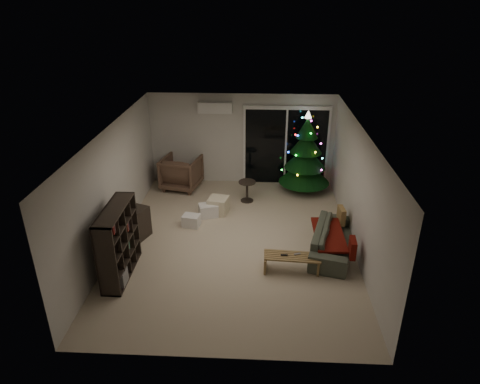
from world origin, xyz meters
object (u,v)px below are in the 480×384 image
at_px(christmas_tree, 306,152).
at_px(bookshelf, 109,242).
at_px(sofa, 333,240).
at_px(coffee_table, 292,263).
at_px(armchair, 181,173).
at_px(media_cabinet, 128,230).

bearing_deg(christmas_tree, bookshelf, -134.66).
bearing_deg(bookshelf, sofa, -11.86).
xyz_separation_m(sofa, coffee_table, (-0.89, -0.73, -0.11)).
xyz_separation_m(sofa, christmas_tree, (-0.35, 3.01, 0.82)).
bearing_deg(armchair, media_cabinet, 89.70).
bearing_deg(media_cabinet, sofa, 20.32).
height_order(media_cabinet, sofa, media_cabinet).
xyz_separation_m(armchair, christmas_tree, (3.32, -0.00, 0.65)).
bearing_deg(media_cabinet, coffee_table, 8.10).
distance_m(armchair, sofa, 4.75).
bearing_deg(coffee_table, bookshelf, -171.63).
bearing_deg(christmas_tree, sofa, -83.36).
distance_m(bookshelf, armchair, 4.06).
distance_m(armchair, coffee_table, 4.66).
xyz_separation_m(armchair, coffee_table, (2.78, -3.73, -0.28)).
distance_m(media_cabinet, christmas_tree, 4.97).
relative_size(bookshelf, sofa, 0.74).
height_order(sofa, coffee_table, sofa).
height_order(media_cabinet, armchair, armchair).
bearing_deg(media_cabinet, bookshelf, -68.63).
distance_m(media_cabinet, coffee_table, 3.51).
height_order(bookshelf, sofa, bookshelf).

